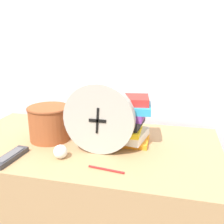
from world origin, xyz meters
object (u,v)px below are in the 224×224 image
desk_clock (99,119)px  basket (49,122)px  pen (106,169)px  book_stack (124,120)px  tv_remote (11,157)px  crumpled_paper_ball (60,152)px

desk_clock → basket: 0.29m
basket → pen: size_ratio=1.38×
book_stack → tv_remote: 0.50m
tv_remote → desk_clock: bearing=23.8°
desk_clock → tv_remote: bearing=-156.2°
tv_remote → book_stack: bearing=33.8°
tv_remote → basket: bearing=74.9°
desk_clock → tv_remote: desk_clock is taller
book_stack → tv_remote: (-0.41, -0.27, -0.10)m
book_stack → basket: size_ratio=1.30×
book_stack → desk_clock: bearing=-121.6°
book_stack → basket: 0.35m
book_stack → basket: (-0.34, -0.04, -0.02)m
book_stack → pen: 0.29m
crumpled_paper_ball → pen: (0.20, -0.05, -0.02)m
desk_clock → pen: 0.21m
basket → pen: 0.41m
book_stack → basket: bearing=-172.6°
basket → tv_remote: 0.25m
basket → desk_clock: bearing=-17.3°
desk_clock → book_stack: desk_clock is taller
basket → tv_remote: size_ratio=1.09×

